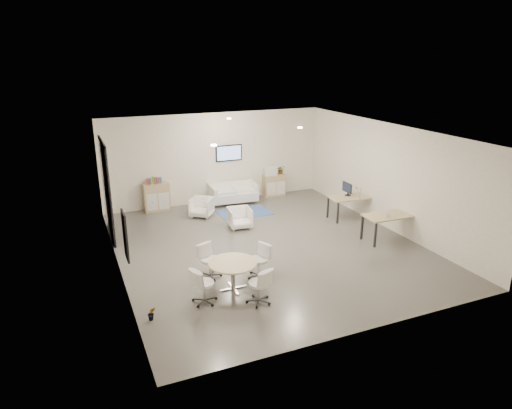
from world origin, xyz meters
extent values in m
cube|color=#585550|center=(0.00, 0.00, -0.40)|extent=(8.00, 9.00, 0.80)
cube|color=white|center=(0.00, 0.00, 3.60)|extent=(8.00, 9.00, 0.80)
cube|color=silver|center=(0.00, 4.90, 1.60)|extent=(8.00, 0.80, 3.20)
cube|color=silver|center=(0.00, -4.90, 1.60)|extent=(8.00, 0.80, 3.20)
cube|color=silver|center=(-4.40, 0.00, 1.60)|extent=(0.80, 9.00, 3.20)
cube|color=silver|center=(4.40, 0.00, 1.60)|extent=(0.80, 9.00, 3.20)
cube|color=black|center=(-3.96, 2.50, 1.43)|extent=(0.02, 1.90, 2.85)
cube|color=black|center=(-3.94, 2.50, 2.81)|extent=(0.06, 1.90, 0.08)
cube|color=black|center=(-3.94, 1.59, 1.43)|extent=(0.06, 0.08, 2.85)
cube|color=black|center=(-3.94, 3.41, 1.43)|extent=(0.06, 0.08, 2.85)
cube|color=black|center=(-3.94, 2.65, 1.43)|extent=(0.06, 0.07, 2.85)
cube|color=#B2B2B7|center=(-3.90, 2.05, 1.05)|extent=(0.04, 0.60, 0.05)
cube|color=black|center=(-3.98, -1.60, 1.55)|extent=(0.04, 0.54, 1.04)
cube|color=white|center=(-3.95, -1.60, 1.55)|extent=(0.01, 0.46, 0.96)
cube|color=#EF835B|center=(-3.95, -1.60, 1.35)|extent=(0.01, 0.32, 0.30)
cube|color=black|center=(0.50, 4.46, 1.75)|extent=(0.98, 0.05, 0.58)
cube|color=#81A6E0|center=(0.50, 4.44, 1.75)|extent=(0.90, 0.01, 0.50)
cylinder|color=#FFEAC6|center=(-1.80, -1.00, 3.18)|extent=(0.14, 0.14, 0.03)
cylinder|color=#FFEAC6|center=(1.20, 0.50, 3.18)|extent=(0.14, 0.14, 0.03)
cylinder|color=#FFEAC6|center=(0.00, 3.00, 3.18)|extent=(0.14, 0.14, 0.03)
cube|color=tan|center=(-2.22, 4.26, 0.48)|extent=(0.86, 0.43, 0.96)
cube|color=white|center=(-2.42, 4.03, 0.39)|extent=(0.36, 0.02, 0.58)
cube|color=white|center=(-2.02, 4.03, 0.39)|extent=(0.36, 0.02, 0.58)
cube|color=tan|center=(2.22, 4.28, 0.41)|extent=(0.82, 0.38, 0.82)
cube|color=white|center=(2.03, 4.08, 0.33)|extent=(0.35, 0.02, 0.49)
cube|color=white|center=(2.41, 4.08, 0.33)|extent=(0.35, 0.02, 0.49)
cube|color=red|center=(-2.49, 4.26, 1.07)|extent=(0.04, 0.14, 0.22)
cube|color=#337FCC|center=(-2.42, 4.26, 1.07)|extent=(0.04, 0.14, 0.22)
cube|color=gold|center=(-2.36, 4.26, 1.07)|extent=(0.04, 0.14, 0.22)
cube|color=#4CB24C|center=(-2.30, 4.26, 1.07)|extent=(0.04, 0.14, 0.22)
cube|color=#CC6619|center=(-2.23, 4.26, 1.07)|extent=(0.04, 0.14, 0.22)
cube|color=purple|center=(-2.17, 4.26, 1.07)|extent=(0.04, 0.14, 0.22)
cube|color=#E54C7F|center=(-2.10, 4.26, 1.07)|extent=(0.04, 0.14, 0.22)
cube|color=teal|center=(-2.04, 4.26, 1.07)|extent=(0.04, 0.14, 0.22)
cube|color=white|center=(2.05, 4.28, 0.96)|extent=(0.53, 0.47, 0.27)
cube|color=white|center=(2.05, 4.28, 1.13)|extent=(0.40, 0.35, 0.06)
cube|color=white|center=(0.49, 4.03, 0.26)|extent=(1.71, 0.94, 0.31)
cube|color=white|center=(0.49, 4.35, 0.57)|extent=(1.67, 0.30, 0.31)
cube|color=white|center=(-0.26, 4.03, 0.42)|extent=(0.20, 0.84, 0.62)
cube|color=white|center=(1.25, 4.03, 0.42)|extent=(0.20, 0.84, 0.62)
cube|color=#325B9A|center=(0.45, 2.86, 0.01)|extent=(1.75, 1.20, 0.01)
imported|color=white|center=(-0.98, 3.10, 0.35)|extent=(0.93, 0.92, 0.70)
imported|color=white|center=(-0.19, 1.64, 0.35)|extent=(0.74, 0.70, 0.70)
cube|color=tan|center=(3.44, 1.05, 0.70)|extent=(1.45, 0.83, 0.04)
cube|color=black|center=(2.79, 0.76, 0.34)|extent=(0.05, 0.05, 0.68)
cube|color=black|center=(4.08, 0.76, 0.34)|extent=(0.05, 0.05, 0.68)
cube|color=black|center=(2.79, 1.35, 0.34)|extent=(0.05, 0.05, 0.68)
cube|color=black|center=(4.08, 1.35, 0.34)|extent=(0.05, 0.05, 0.68)
cube|color=tan|center=(3.40, -0.93, 0.74)|extent=(1.48, 0.77, 0.04)
cube|color=black|center=(2.73, -1.24, 0.36)|extent=(0.05, 0.05, 0.72)
cube|color=black|center=(4.08, -1.24, 0.36)|extent=(0.05, 0.05, 0.72)
cube|color=black|center=(2.73, -0.62, 0.36)|extent=(0.05, 0.05, 0.72)
cube|color=black|center=(4.08, -0.62, 0.36)|extent=(0.05, 0.05, 0.72)
cylinder|color=black|center=(3.44, 1.20, 0.73)|extent=(0.20, 0.20, 0.02)
cube|color=black|center=(3.44, 1.20, 0.85)|extent=(0.04, 0.03, 0.24)
cube|color=black|center=(3.39, 1.20, 1.00)|extent=(0.03, 0.50, 0.32)
cylinder|color=tan|center=(-1.73, -1.93, 0.65)|extent=(1.11, 1.11, 0.04)
cylinder|color=#B2B2B7|center=(-1.73, -1.93, 0.32)|extent=(0.10, 0.10, 0.64)
cube|color=#B2B2B7|center=(-1.73, -1.93, 0.01)|extent=(0.65, 0.06, 0.03)
cube|color=#B2B2B7|center=(-1.73, -1.93, 0.01)|extent=(0.06, 0.65, 0.03)
imported|color=#3F7F3F|center=(2.50, 4.29, 0.94)|extent=(0.33, 0.36, 0.25)
imported|color=#3F7F3F|center=(-3.70, -2.48, 0.07)|extent=(0.20, 0.31, 0.13)
imported|color=white|center=(3.24, -1.08, 0.82)|extent=(0.13, 0.11, 0.11)
camera|label=1|loc=(-4.91, -10.72, 5.15)|focal=32.00mm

